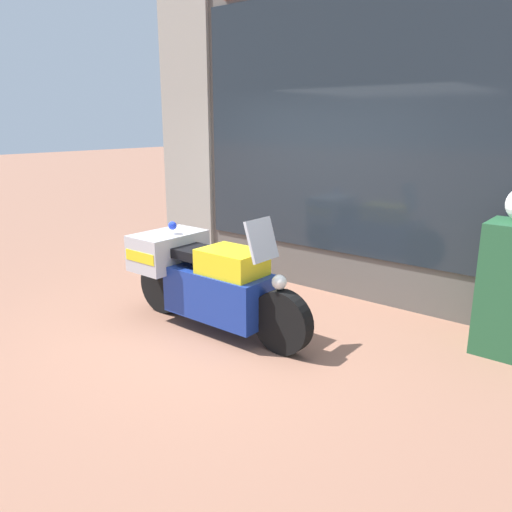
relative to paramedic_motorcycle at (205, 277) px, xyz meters
name	(u,v)px	position (x,y,z in m)	size (l,w,h in m)	color
ground_plane	(228,336)	(0.35, -0.05, -0.54)	(60.00, 60.00, 0.00)	#8E604C
shop_building	(307,129)	(-0.07, 1.95, 1.46)	(5.75, 0.55, 3.98)	#56514C
window_display	(361,258)	(0.76, 1.98, -0.10)	(4.33, 0.30, 1.83)	slate
paramedic_motorcycle	(205,277)	(0.00, 0.00, 0.00)	(2.27, 0.79, 1.24)	black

